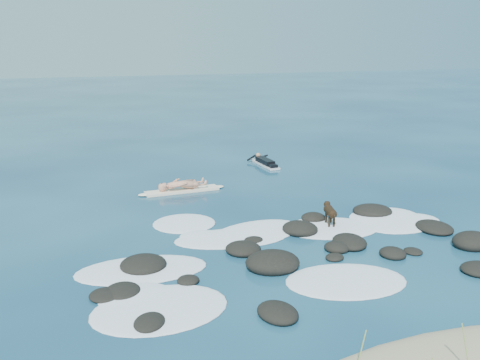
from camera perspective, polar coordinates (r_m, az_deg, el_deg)
name	(u,v)px	position (r m, az deg, el deg)	size (l,w,h in m)	color
ground	(299,237)	(16.77, 6.27, -6.10)	(160.00, 160.00, 0.00)	#0A2642
reef_rocks	(323,248)	(15.77, 8.87, -7.16)	(11.84, 6.95, 0.60)	black
breaking_foam	(271,247)	(15.95, 3.37, -7.11)	(12.26, 8.01, 0.12)	white
standing_surfer_rig	(182,173)	(21.47, -6.25, 0.79)	(3.59, 0.79, 2.04)	#FBE9C9
paddling_surfer_rig	(265,162)	(26.17, 2.65, 1.92)	(1.17, 2.61, 0.45)	silver
dog	(330,211)	(17.75, 9.56, -3.30)	(0.49, 1.19, 0.77)	black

